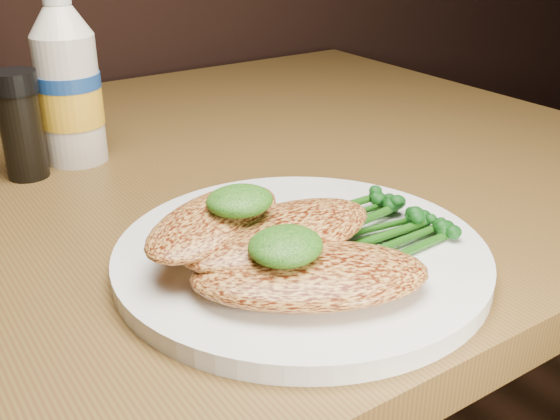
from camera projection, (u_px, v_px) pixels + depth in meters
plate at (301, 256)px, 0.52m from camera, size 0.29×0.29×0.02m
chicken_front at (310, 274)px, 0.45m from camera, size 0.19×0.16×0.03m
chicken_mid at (280, 233)px, 0.49m from camera, size 0.17×0.09×0.02m
chicken_back at (215, 221)px, 0.49m from camera, size 0.16×0.13×0.02m
pesto_front at (286, 246)px, 0.44m from camera, size 0.07×0.07×0.02m
pesto_back at (240, 201)px, 0.48m from camera, size 0.05×0.05×0.02m
broccolini_bundle at (365, 225)px, 0.52m from camera, size 0.15×0.12×0.02m
mayo_bottle at (67, 75)px, 0.69m from camera, size 0.08×0.08×0.19m
pepper_grinder at (21, 126)px, 0.66m from camera, size 0.06×0.06×0.11m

